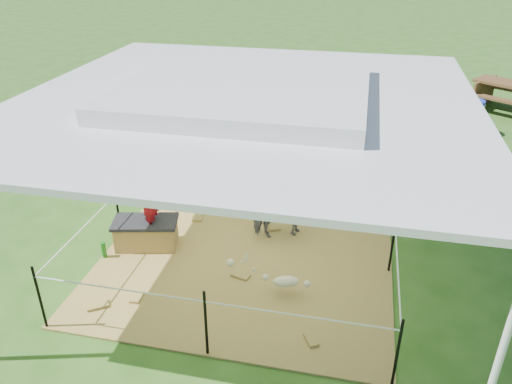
% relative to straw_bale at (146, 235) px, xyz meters
% --- Properties ---
extents(ground, '(90.00, 90.00, 0.00)m').
position_rel_straw_bale_xyz_m(ground, '(1.70, 0.16, -0.25)').
color(ground, '#2D5919').
rests_on(ground, ground).
extents(hay_patch, '(4.60, 4.60, 0.03)m').
position_rel_straw_bale_xyz_m(hay_patch, '(1.70, 0.16, -0.23)').
color(hay_patch, brown).
rests_on(hay_patch, ground).
extents(canopy_tent, '(6.30, 6.30, 2.90)m').
position_rel_straw_bale_xyz_m(canopy_tent, '(1.70, 0.16, 2.44)').
color(canopy_tent, silver).
rests_on(canopy_tent, ground).
extents(rope_fence, '(4.54, 4.54, 1.00)m').
position_rel_straw_bale_xyz_m(rope_fence, '(1.70, 0.16, 0.40)').
color(rope_fence, black).
rests_on(rope_fence, ground).
extents(straw_bale, '(1.06, 0.70, 0.44)m').
position_rel_straw_bale_xyz_m(straw_bale, '(0.00, 0.00, 0.00)').
color(straw_bale, olive).
rests_on(straw_bale, hay_patch).
extents(dark_cloth, '(1.14, 0.77, 0.05)m').
position_rel_straw_bale_xyz_m(dark_cloth, '(0.00, -0.00, 0.24)').
color(dark_cloth, black).
rests_on(dark_cloth, straw_bale).
extents(woman, '(0.37, 0.48, 1.18)m').
position_rel_straw_bale_xyz_m(woman, '(0.10, -0.00, 0.81)').
color(woman, '#AE101B').
rests_on(woman, straw_bale).
extents(green_bottle, '(0.09, 0.09, 0.27)m').
position_rel_straw_bale_xyz_m(green_bottle, '(-0.55, -0.45, -0.08)').
color(green_bottle, '#1A6E18').
rests_on(green_bottle, hay_patch).
extents(pony, '(1.08, 0.80, 0.83)m').
position_rel_straw_bale_xyz_m(pony, '(2.18, 0.76, 0.20)').
color(pony, '#535359').
rests_on(pony, hay_patch).
extents(pink_hat, '(0.26, 0.26, 0.12)m').
position_rel_straw_bale_xyz_m(pink_hat, '(2.18, 0.76, 0.67)').
color(pink_hat, pink).
rests_on(pink_hat, pony).
extents(foal, '(1.06, 0.75, 0.53)m').
position_rel_straw_bale_xyz_m(foal, '(2.47, -0.76, 0.05)').
color(foal, '#BCB189').
rests_on(foal, hay_patch).
extents(trash_barrel, '(0.75, 0.75, 0.91)m').
position_rel_straw_bale_xyz_m(trash_barrel, '(6.06, 6.74, 0.21)').
color(trash_barrel, blue).
rests_on(trash_barrel, ground).
extents(picnic_table_near, '(1.92, 1.60, 0.69)m').
position_rel_straw_bale_xyz_m(picnic_table_near, '(3.00, 8.41, 0.10)').
color(picnic_table_near, brown).
rests_on(picnic_table_near, ground).
extents(picnic_table_far, '(2.54, 2.38, 0.86)m').
position_rel_straw_bale_xyz_m(picnic_table_far, '(7.50, 8.86, 0.18)').
color(picnic_table_far, brown).
rests_on(picnic_table_far, ground).
extents(distant_person, '(0.66, 0.53, 1.32)m').
position_rel_straw_bale_xyz_m(distant_person, '(3.52, 8.02, 0.41)').
color(distant_person, '#3372C1').
rests_on(distant_person, ground).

